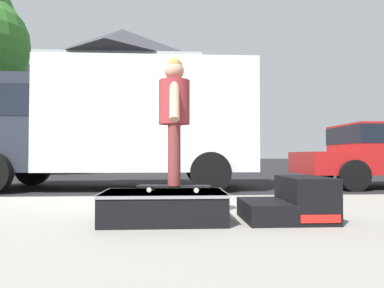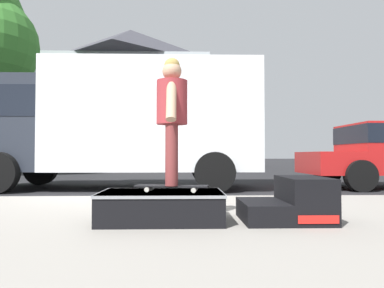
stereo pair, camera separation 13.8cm
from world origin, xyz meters
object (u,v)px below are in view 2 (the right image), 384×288
at_px(skateboard, 172,186).
at_px(box_truck, 116,120).
at_px(kicker_ramp, 291,203).
at_px(skater_kid, 172,110).
at_px(skate_box, 162,205).

xyz_separation_m(skateboard, box_truck, (-1.55, 5.10, 1.20)).
relative_size(skateboard, box_truck, 0.12).
relative_size(kicker_ramp, box_truck, 0.13).
bearing_deg(box_truck, skater_kid, -73.15).
distance_m(kicker_ramp, skater_kid, 1.64).
bearing_deg(box_truck, kicker_ramp, -60.84).
bearing_deg(skateboard, skater_kid, -90.00).
height_order(skate_box, box_truck, box_truck).
distance_m(skateboard, skater_kid, 0.82).
bearing_deg(skater_kid, box_truck, 106.85).
height_order(skate_box, skater_kid, skater_kid).
xyz_separation_m(kicker_ramp, box_truck, (-2.84, 5.09, 1.38)).
xyz_separation_m(skater_kid, box_truck, (-1.55, 5.10, 0.38)).
bearing_deg(skate_box, skateboard, -6.41).
bearing_deg(skater_kid, skateboard, 90.00).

